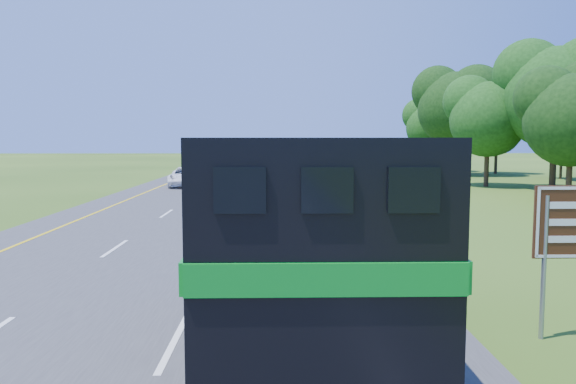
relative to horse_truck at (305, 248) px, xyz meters
name	(u,v)px	position (x,y,z in m)	size (l,w,h in m)	color
road	(234,182)	(-4.19, 40.29, -2.03)	(15.00, 260.00, 0.04)	#38383A
lane_markings	(234,182)	(-4.19, 40.29, -2.01)	(11.15, 260.00, 0.01)	yellow
horse_truck	(305,248)	(0.00, 0.00, 0.00)	(2.75, 8.52, 3.76)	black
white_suv	(186,177)	(-7.62, 35.52, -1.24)	(2.56, 5.54, 1.54)	white
far_car	(238,156)	(-7.54, 93.59, -1.30)	(1.69, 4.19, 1.43)	silver
delineator	(443,231)	(5.35, 10.44, -1.46)	(0.09, 0.05, 1.11)	#FF3A0D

